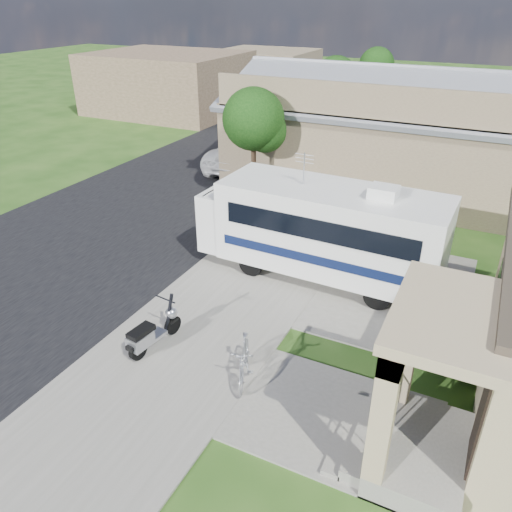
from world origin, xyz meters
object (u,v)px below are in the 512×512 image
at_px(shrub, 476,331).
at_px(van, 301,117).
at_px(garden_hose, 383,404).
at_px(bicycle, 244,362).
at_px(motorhome, 322,228).
at_px(scooter, 152,333).
at_px(pickup_truck, 252,151).

relative_size(shrub, van, 0.35).
xyz_separation_m(shrub, garden_hose, (-1.45, -1.87, -1.11)).
bearing_deg(bicycle, motorhome, 70.20).
bearing_deg(van, shrub, -69.12).
xyz_separation_m(shrub, scooter, (-6.91, -2.45, -0.69)).
relative_size(shrub, garden_hose, 6.71).
xyz_separation_m(scooter, bicycle, (2.47, 0.03, -0.01)).
height_order(motorhome, pickup_truck, motorhome).
distance_m(shrub, van, 22.12).
height_order(shrub, scooter, shrub).
bearing_deg(scooter, garden_hose, 13.27).
bearing_deg(bicycle, scooter, 159.76).
bearing_deg(van, pickup_truck, -97.19).
relative_size(bicycle, van, 0.25).
relative_size(motorhome, shrub, 3.13).
xyz_separation_m(pickup_truck, van, (-0.46, 7.57, 0.13)).
bearing_deg(shrub, bicycle, -151.46).
bearing_deg(scooter, bicycle, 7.96).
height_order(motorhome, van, motorhome).
xyz_separation_m(shrub, van, (-11.56, 18.86, -0.23)).
xyz_separation_m(motorhome, garden_hose, (3.10, -4.64, -1.51)).
xyz_separation_m(shrub, bicycle, (-4.44, -2.42, -0.69)).
distance_m(shrub, bicycle, 5.10).
bearing_deg(scooter, shrub, 26.77).
height_order(motorhome, scooter, motorhome).
xyz_separation_m(bicycle, pickup_truck, (-6.66, 13.71, 0.33)).
xyz_separation_m(motorhome, bicycle, (0.10, -5.18, -1.09)).
distance_m(scooter, van, 21.81).
xyz_separation_m(motorhome, van, (-7.02, 16.09, -0.62)).
bearing_deg(van, scooter, -88.32).
distance_m(scooter, pickup_truck, 14.37).
bearing_deg(garden_hose, scooter, -174.02).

